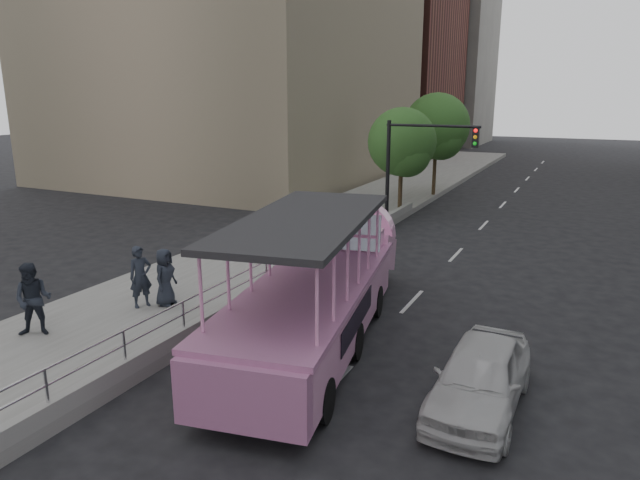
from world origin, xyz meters
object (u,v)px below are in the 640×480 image
(pedestrian_far, at_px, (165,277))
(street_tree_far, at_px, (438,129))
(parking_sign, at_px, (296,239))
(duck_boat, at_px, (322,288))
(street_tree_near, at_px, (403,145))
(car, at_px, (480,377))
(traffic_signal, at_px, (413,159))
(pedestrian_mid, at_px, (33,299))
(pedestrian_near, at_px, (141,277))

(pedestrian_far, bearing_deg, street_tree_far, -13.59)
(parking_sign, bearing_deg, duck_boat, -49.50)
(street_tree_near, height_order, street_tree_far, street_tree_far)
(duck_boat, relative_size, car, 2.64)
(car, height_order, street_tree_near, street_tree_near)
(pedestrian_far, bearing_deg, duck_boat, -89.65)
(duck_boat, height_order, traffic_signal, traffic_signal)
(parking_sign, relative_size, street_tree_far, 0.47)
(parking_sign, height_order, traffic_signal, traffic_signal)
(traffic_signal, xyz_separation_m, street_tree_near, (-1.60, 3.43, 0.32))
(car, bearing_deg, pedestrian_far, 172.92)
(pedestrian_mid, bearing_deg, pedestrian_near, 37.47)
(pedestrian_near, xyz_separation_m, street_tree_far, (2.68, 22.55, 3.09))
(pedestrian_far, bearing_deg, parking_sign, -47.63)
(duck_boat, height_order, pedestrian_mid, duck_boat)
(pedestrian_mid, bearing_deg, car, -22.43)
(pedestrian_far, relative_size, street_tree_far, 0.27)
(pedestrian_near, height_order, parking_sign, parking_sign)
(street_tree_near, bearing_deg, parking_sign, -86.87)
(pedestrian_far, bearing_deg, car, -105.84)
(pedestrian_near, xyz_separation_m, traffic_signal, (4.07, 13.12, 2.29))
(pedestrian_mid, bearing_deg, parking_sign, 24.32)
(pedestrian_far, distance_m, parking_sign, 4.21)
(pedestrian_near, bearing_deg, pedestrian_far, -25.34)
(pedestrian_mid, relative_size, traffic_signal, 0.37)
(pedestrian_far, xyz_separation_m, traffic_signal, (3.53, 12.70, 2.34))
(pedestrian_far, xyz_separation_m, street_tree_near, (1.94, 16.13, 2.66))
(duck_boat, distance_m, parking_sign, 3.32)
(pedestrian_mid, bearing_deg, street_tree_near, 47.43)
(pedestrian_near, height_order, street_tree_far, street_tree_far)
(pedestrian_near, height_order, traffic_signal, traffic_signal)
(car, relative_size, pedestrian_near, 2.29)
(parking_sign, bearing_deg, traffic_signal, 84.64)
(car, relative_size, pedestrian_far, 2.44)
(street_tree_far, bearing_deg, street_tree_near, -91.91)
(car, xyz_separation_m, street_tree_far, (-7.21, 23.40, 3.59))
(car, xyz_separation_m, pedestrian_mid, (-10.90, -1.90, 0.55))
(street_tree_far, bearing_deg, traffic_signal, -81.57)
(car, xyz_separation_m, pedestrian_far, (-9.35, 1.28, 0.44))
(pedestrian_near, xyz_separation_m, parking_sign, (3.18, 3.62, 0.66))
(pedestrian_near, relative_size, parking_sign, 0.60)
(car, bearing_deg, street_tree_far, 107.82)
(car, bearing_deg, traffic_signal, 113.28)
(duck_boat, xyz_separation_m, car, (4.58, -1.98, -0.61))
(pedestrian_near, xyz_separation_m, pedestrian_mid, (-1.01, -2.75, 0.05))
(duck_boat, relative_size, pedestrian_far, 6.44)
(pedestrian_far, height_order, street_tree_far, street_tree_far)
(pedestrian_far, relative_size, parking_sign, 0.57)
(parking_sign, height_order, street_tree_far, street_tree_far)
(duck_boat, relative_size, parking_sign, 3.65)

